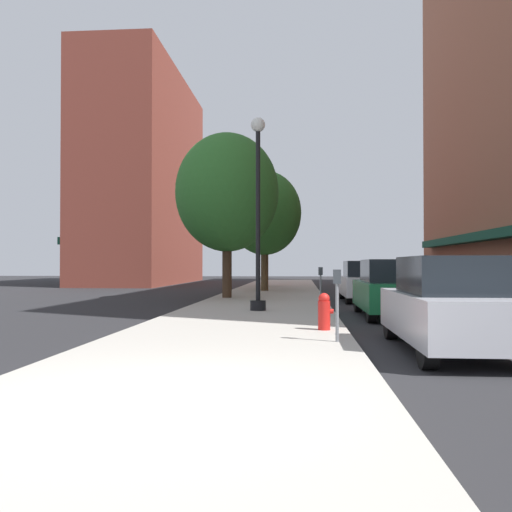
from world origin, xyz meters
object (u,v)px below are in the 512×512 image
Objects in this scene: fire_hydrant at (324,311)px; tree_far at (227,193)px; tree_near at (264,216)px; parking_meter_near at (321,282)px; car_silver at (452,306)px; car_green at (392,289)px; car_white at (364,282)px; parking_meter_far at (337,296)px; tree_mid at (265,213)px; lamppost at (258,209)px.

tree_far is at bearing 108.07° from fire_hydrant.
tree_far reaches higher than tree_near.
car_silver is at bearing -76.75° from parking_meter_near.
parking_meter_near is 17.06m from tree_near.
parking_meter_near is 2.84m from car_green.
tree_far is at bearing 176.17° from car_white.
car_white is at bearing 66.93° from parking_meter_near.
parking_meter_far is at bearing 169.36° from car_silver.
tree_near reaches higher than parking_meter_far.
car_green is (1.95, 5.89, -0.14)m from parking_meter_far.
car_green is at bearing -75.21° from tree_near.
parking_meter_far is 19.43m from tree_mid.
car_green and car_white have the same top height.
car_silver is 1.00× the size of car_green.
parking_meter_near is 0.19× the size of tree_near.
tree_mid is 1.49× the size of car_white.
parking_meter_far is 0.30× the size of car_green.
tree_mid is at bearing 102.43° from car_silver.
car_silver is at bearing -92.05° from car_green.
tree_mid is 1.49× the size of car_green.
tree_mid is (0.36, -5.38, -0.32)m from tree_near.
lamppost is 0.85× the size of tree_far.
tree_near reaches higher than tree_mid.
car_silver is (1.95, -8.28, -0.14)m from parking_meter_near.
parking_meter_near reaches higher than fire_hydrant.
tree_mid is at bearing -86.13° from tree_near.
car_silver is at bearing -76.85° from tree_mid.
tree_near is (-2.77, 22.60, 4.06)m from fire_hydrant.
tree_far is at bearing 127.58° from car_green.
parking_meter_far is at bearing -82.31° from tree_mid.
parking_meter_near is 7.09m from tree_far.
car_green is (4.87, -18.47, -3.77)m from tree_near.
tree_mid reaches higher than car_green.
fire_hydrant is 2.98m from car_silver.
tree_mid is (-0.61, 12.45, 1.06)m from lamppost.
car_white reaches higher than fire_hydrant.
tree_near is 25.45m from car_silver.
parking_meter_near is 0.20× the size of tree_mid.
tree_far reaches higher than fire_hydrant.
parking_meter_far is (0.16, -1.75, 0.43)m from fire_hydrant.
lamppost is at bearing -86.87° from tree_near.
parking_meter_near and parking_meter_far have the same top height.
car_green is at bearing -70.98° from tree_mid.
car_white is at bearing 87.95° from car_green.
tree_far is at bearing 112.78° from car_silver.
tree_near is at bearing 102.73° from car_green.
lamppost is 7.17m from parking_meter_far.
parking_meter_near is 0.30× the size of car_green.
tree_far is at bearing -100.82° from tree_mid.
car_green is (2.11, 4.13, 0.29)m from fire_hydrant.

